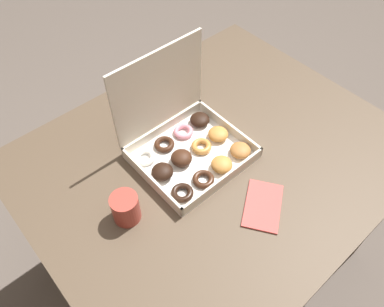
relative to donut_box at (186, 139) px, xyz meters
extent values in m
plane|color=#564C44|center=(0.06, -0.07, -0.83)|extent=(8.00, 8.00, 0.00)
cube|color=#4C3D2D|center=(0.06, -0.07, -0.07)|extent=(1.19, 0.98, 0.03)
cylinder|color=#4C3D2D|center=(0.60, -0.52, -0.46)|extent=(0.06, 0.06, 0.75)
cylinder|color=#4C3D2D|center=(-0.49, 0.37, -0.46)|extent=(0.06, 0.06, 0.75)
cylinder|color=#4C3D2D|center=(0.60, 0.37, -0.46)|extent=(0.06, 0.06, 0.75)
cube|color=white|center=(0.00, -0.03, -0.05)|extent=(0.34, 0.30, 0.01)
cube|color=beige|center=(0.00, -0.18, -0.03)|extent=(0.34, 0.01, 0.04)
cube|color=beige|center=(0.00, 0.11, -0.03)|extent=(0.34, 0.01, 0.04)
cube|color=beige|center=(-0.17, -0.03, -0.03)|extent=(0.01, 0.30, 0.04)
cube|color=beige|center=(0.16, -0.03, -0.03)|extent=(0.01, 0.30, 0.04)
cube|color=beige|center=(0.00, 0.12, 0.13)|extent=(0.34, 0.01, 0.28)
torus|color=black|center=(-0.12, -0.12, -0.04)|extent=(0.07, 0.07, 0.02)
torus|color=#381E11|center=(-0.04, -0.13, -0.04)|extent=(0.07, 0.07, 0.02)
ellipsoid|color=#B77A38|center=(0.03, -0.13, -0.03)|extent=(0.07, 0.07, 0.04)
ellipsoid|color=#9E6633|center=(0.12, -0.13, -0.03)|extent=(0.07, 0.07, 0.03)
ellipsoid|color=black|center=(-0.12, -0.03, -0.03)|extent=(0.07, 0.07, 0.04)
ellipsoid|color=#381E11|center=(-0.04, -0.03, -0.03)|extent=(0.07, 0.07, 0.04)
torus|color=#B77A38|center=(0.04, -0.03, -0.04)|extent=(0.07, 0.07, 0.02)
ellipsoid|color=#B77A38|center=(0.11, -0.03, -0.03)|extent=(0.07, 0.07, 0.03)
torus|color=white|center=(-0.12, 0.06, -0.04)|extent=(0.07, 0.07, 0.02)
torus|color=#381E11|center=(-0.04, 0.06, -0.04)|extent=(0.07, 0.07, 0.02)
torus|color=pink|center=(0.04, 0.06, -0.04)|extent=(0.07, 0.07, 0.02)
ellipsoid|color=black|center=(0.11, 0.06, -0.03)|extent=(0.07, 0.07, 0.03)
cylinder|color=#A3382D|center=(-0.28, -0.07, -0.01)|extent=(0.08, 0.08, 0.09)
cylinder|color=black|center=(-0.28, -0.07, 0.03)|extent=(0.06, 0.06, 0.01)
cube|color=#CC4C47|center=(0.03, -0.31, -0.05)|extent=(0.19, 0.18, 0.01)
camera|label=1|loc=(-0.50, -0.60, 0.89)|focal=35.00mm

